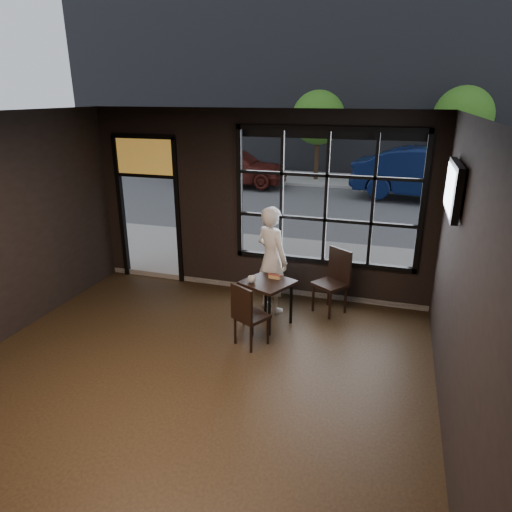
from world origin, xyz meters
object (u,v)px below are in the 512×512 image
(chair_near, at_px, (251,314))
(man, at_px, (272,260))
(navy_car, at_px, (431,174))
(cafe_table, at_px, (268,303))

(chair_near, relative_size, man, 0.54)
(man, height_order, navy_car, man)
(cafe_table, bearing_deg, chair_near, -69.58)
(cafe_table, xyz_separation_m, navy_car, (2.78, 9.80, 0.56))
(navy_car, bearing_deg, chair_near, 173.33)
(cafe_table, xyz_separation_m, chair_near, (-0.05, -0.66, 0.11))
(cafe_table, relative_size, man, 0.41)
(man, xyz_separation_m, navy_car, (2.86, 9.28, 0.04))
(cafe_table, relative_size, chair_near, 0.76)
(man, distance_m, navy_car, 9.71)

